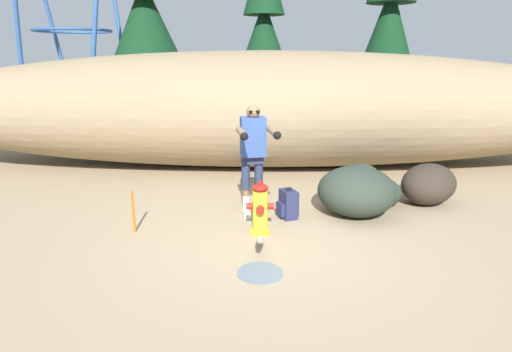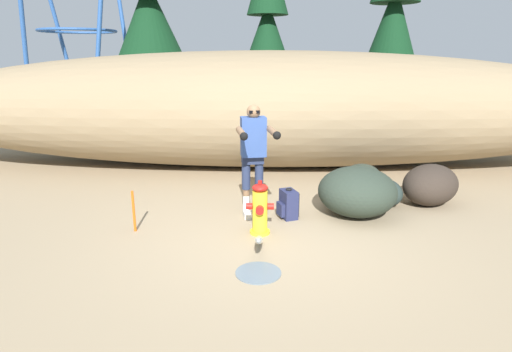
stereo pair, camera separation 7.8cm
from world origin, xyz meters
name	(u,v)px [view 1 (the left image)]	position (x,y,z in m)	size (l,w,h in m)	color
ground_plane	(269,238)	(0.00, 0.00, -0.02)	(56.00, 56.00, 0.04)	#998466
dirt_embankment	(266,109)	(0.00, 4.05, 1.26)	(16.47, 3.20, 2.51)	#897556
fire_hydrant	(260,209)	(-0.12, 0.13, 0.35)	(0.39, 0.34, 0.77)	yellow
hydrant_water_jet	(260,247)	(-0.12, -0.63, 0.15)	(0.53, 1.28, 0.50)	silver
utility_worker	(253,147)	(-0.23, 0.75, 1.10)	(0.63, 1.02, 1.73)	beige
spare_backpack	(288,204)	(0.31, 0.74, 0.22)	(0.35, 0.35, 0.47)	#23284C
boulder_large	(357,191)	(1.38, 0.91, 0.38)	(1.21, 1.21, 0.76)	#2A342A
boulder_mid	(429,184)	(2.70, 1.42, 0.34)	(1.05, 0.81, 0.68)	#322922
boulder_small	(383,192)	(1.93, 1.34, 0.23)	(0.64, 0.49, 0.46)	#25312E
boulder_outlier	(360,180)	(1.63, 1.75, 0.30)	(0.79, 0.68, 0.60)	#2B3328
pine_tree_far_left	(145,11)	(-3.99, 9.66, 3.83)	(2.91, 2.91, 7.01)	#47331E
pine_tree_left	(264,28)	(-0.02, 8.65, 3.23)	(2.00, 2.00, 5.84)	#47331E
pine_tree_center	(389,20)	(3.71, 8.05, 3.42)	(2.21, 2.21, 6.65)	#47331E
survey_stake	(134,212)	(-1.89, 0.17, 0.30)	(0.04, 0.04, 0.60)	#E55914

